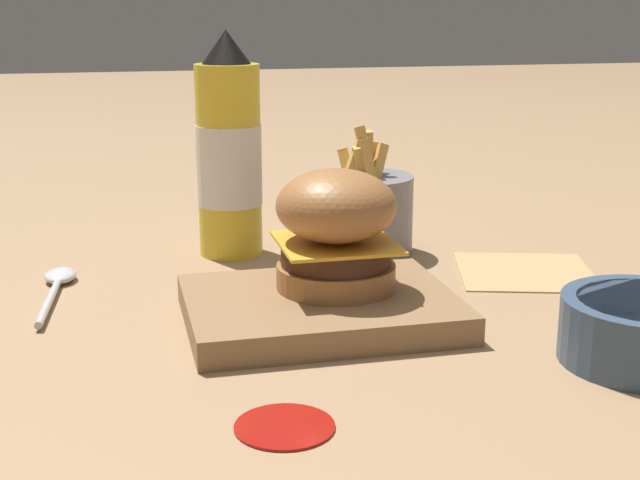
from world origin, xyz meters
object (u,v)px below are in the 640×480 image
(ketchup_bottle, at_px, (229,155))
(spoon, at_px, (58,282))
(serving_board, at_px, (320,308))
(fries_basket, at_px, (364,212))
(burger, at_px, (336,229))

(ketchup_bottle, relative_size, spoon, 1.45)
(ketchup_bottle, height_order, spoon, ketchup_bottle)
(serving_board, xyz_separation_m, ketchup_bottle, (-0.05, 0.24, 0.10))
(serving_board, height_order, fries_basket, fries_basket)
(fries_basket, bearing_deg, serving_board, -115.66)
(burger, distance_m, fries_basket, 0.21)
(burger, height_order, ketchup_bottle, ketchup_bottle)
(serving_board, bearing_deg, spoon, 146.30)
(serving_board, height_order, ketchup_bottle, ketchup_bottle)
(burger, xyz_separation_m, spoon, (-0.25, 0.14, -0.07))
(ketchup_bottle, relative_size, fries_basket, 1.69)
(serving_board, bearing_deg, burger, 42.13)
(spoon, bearing_deg, burger, -113.72)
(ketchup_bottle, xyz_separation_m, spoon, (-0.18, -0.09, -0.11))
(serving_board, relative_size, fries_basket, 1.61)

